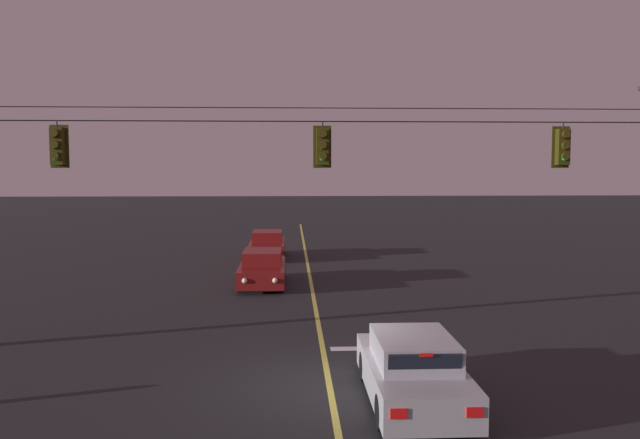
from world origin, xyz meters
name	(u,v)px	position (x,y,z in m)	size (l,w,h in m)	color
ground_plane	(329,384)	(0.00, 0.00, 0.00)	(180.00, 180.00, 0.00)	black
lane_centre_stripe	(314,298)	(0.00, 9.31, 0.00)	(0.14, 60.00, 0.01)	#D1C64C
stop_bar_paint	(395,348)	(1.90, 2.71, 0.00)	(3.40, 0.36, 0.01)	silver
signal_span_assembly	(322,202)	(0.00, 3.31, 3.82)	(20.61, 0.32, 7.33)	#38281C
traffic_light_leftmost	(57,146)	(-6.85, 3.29, 5.28)	(0.48, 0.41, 1.22)	black
traffic_light_left_inner	(323,146)	(0.02, 3.29, 5.28)	(0.48, 0.41, 1.22)	black
traffic_light_centre	(563,147)	(6.47, 3.29, 5.28)	(0.48, 0.41, 1.22)	black
car_waiting_near_lane	(413,371)	(1.61, -1.14, 0.65)	(1.80, 4.33, 1.39)	#A5A5AD
car_oncoming_lead	(262,269)	(-1.96, 11.91, 0.65)	(1.80, 4.42, 1.39)	maroon
car_oncoming_trailing	(267,245)	(-2.04, 19.69, 0.65)	(1.80, 4.42, 1.39)	maroon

